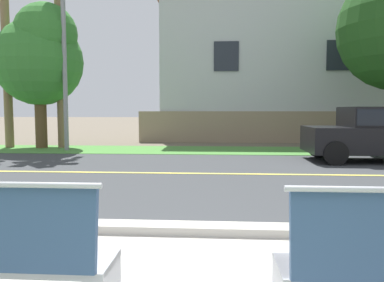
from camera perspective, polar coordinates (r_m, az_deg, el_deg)
The scene contains 9 objects.
ground_plane at distance 10.03m, azimuth 2.97°, elevation -3.59°, with size 140.00×140.00×0.00m, color #665B4C.
curb_edge at distance 4.50m, azimuth 1.83°, elevation -13.25°, with size 44.00×0.30×0.11m, color #ADA89E.
street_asphalt at distance 8.55m, azimuth 2.82°, elevation -5.00°, with size 52.00×8.00×0.01m, color #383A3D.
road_centre_line at distance 8.55m, azimuth 2.82°, elevation -4.97°, with size 48.00×0.14×0.01m, color #E0CC4C.
far_verge_grass at distance 13.54m, azimuth 3.21°, elevation -1.41°, with size 48.00×2.80×0.02m, color #478438.
streetlamp at distance 14.61m, azimuth -18.65°, elevation 16.17°, with size 0.24×2.10×7.79m.
shade_tree_far_left at distance 15.49m, azimuth -22.00°, elevation 11.95°, with size 3.26×3.26×5.38m.
garden_wall at distance 17.19m, azimuth 13.76°, elevation 2.07°, with size 13.00×0.36×1.40m, color gray.
house_across_street at distance 20.46m, azimuth 12.02°, elevation 11.27°, with size 11.75×6.91×7.56m.
Camera 1 is at (0.15, -1.93, 1.44)m, focal length 35.10 mm.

